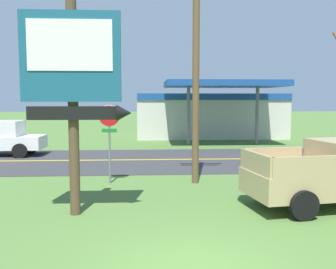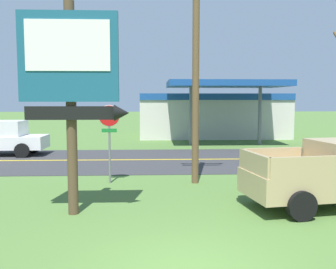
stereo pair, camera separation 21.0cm
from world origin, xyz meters
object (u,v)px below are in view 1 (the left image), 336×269
utility_pole (196,60)px  gas_station (209,114)px  pickup_tan_parked_on_lawn (336,174)px  motel_sign (74,76)px  stop_sign (109,130)px

utility_pole → gas_station: bearing=78.8°
pickup_tan_parked_on_lawn → motel_sign: bearing=-176.2°
stop_sign → pickup_tan_parked_on_lawn: (6.97, -3.51, -1.06)m
motel_sign → utility_pole: bearing=46.1°
motel_sign → stop_sign: (0.53, 4.02, -1.74)m
utility_pole → pickup_tan_parked_on_lawn: bearing=-42.2°
motel_sign → stop_sign: size_ratio=1.95×
motel_sign → stop_sign: 4.41m
stop_sign → pickup_tan_parked_on_lawn: bearing=-26.7°
motel_sign → gas_station: motel_sign is taller
motel_sign → gas_station: 22.77m
gas_station → motel_sign: bearing=-108.6°
stop_sign → utility_pole: size_ratio=0.34×
stop_sign → gas_station: 18.74m
pickup_tan_parked_on_lawn → stop_sign: bearing=153.3°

